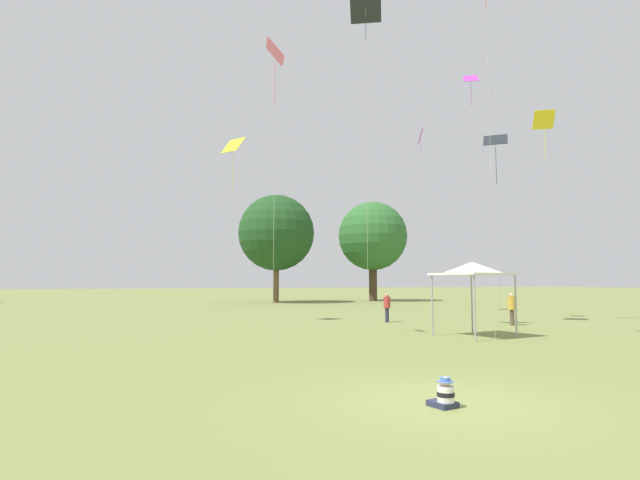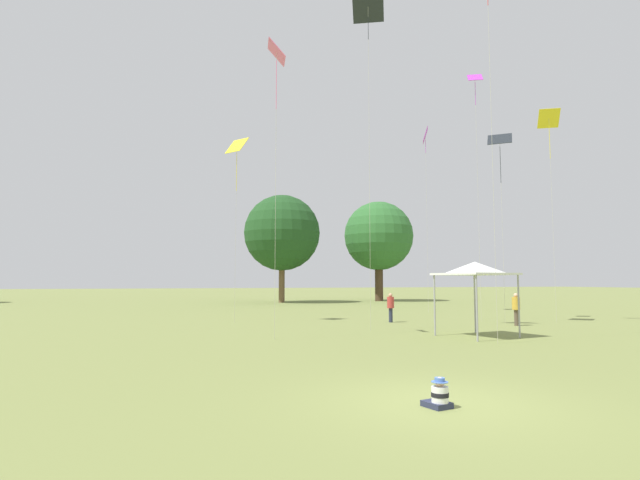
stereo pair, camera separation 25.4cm
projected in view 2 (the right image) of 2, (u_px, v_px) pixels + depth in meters
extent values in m
plane|color=olive|center=(440.00, 402.00, 9.05)|extent=(300.00, 300.00, 0.00)
cube|color=#282D47|center=(437.00, 404.00, 8.71)|extent=(0.45, 0.52, 0.10)
cylinder|color=white|center=(440.00, 394.00, 8.66)|extent=(0.35, 0.35, 0.27)
cylinder|color=black|center=(440.00, 394.00, 8.66)|extent=(0.36, 0.36, 0.08)
sphere|color=#DBAD89|center=(440.00, 382.00, 8.67)|extent=(0.17, 0.17, 0.17)
cylinder|color=#4C70B7|center=(440.00, 382.00, 8.67)|extent=(0.30, 0.30, 0.01)
cylinder|color=#4C70B7|center=(440.00, 380.00, 8.68)|extent=(0.18, 0.18, 0.08)
cylinder|color=#282D42|center=(391.00, 315.00, 26.66)|extent=(0.28, 0.28, 0.76)
cylinder|color=#B23833|center=(391.00, 302.00, 26.72)|extent=(0.50, 0.50, 0.60)
sphere|color=tan|center=(390.00, 295.00, 26.75)|extent=(0.21, 0.21, 0.21)
cylinder|color=brown|center=(516.00, 318.00, 24.67)|extent=(0.30, 0.30, 0.78)
cylinder|color=gold|center=(516.00, 303.00, 24.72)|extent=(0.54, 0.54, 0.62)
sphere|color=#DBAD89|center=(516.00, 295.00, 24.76)|extent=(0.21, 0.21, 0.21)
cube|color=white|center=(475.00, 274.00, 19.91)|extent=(2.92, 2.92, 0.08)
cone|color=white|center=(475.00, 267.00, 19.93)|extent=(2.78, 2.78, 0.45)
cylinder|color=#99999E|center=(435.00, 305.00, 20.24)|extent=(0.07, 0.07, 2.44)
cylinder|color=#99999E|center=(475.00, 304.00, 21.33)|extent=(0.07, 0.07, 2.44)
cylinder|color=#99999E|center=(477.00, 308.00, 18.27)|extent=(0.07, 0.07, 2.44)
cylinder|color=#99999E|center=(519.00, 306.00, 19.36)|extent=(0.07, 0.07, 2.44)
cube|color=pink|center=(277.00, 52.00, 19.81)|extent=(0.85, 1.10, 0.75)
cylinder|color=pink|center=(276.00, 85.00, 19.70)|extent=(0.02, 0.02, 1.98)
cylinder|color=#BCB7A8|center=(276.00, 192.00, 19.34)|extent=(0.01, 0.01, 11.27)
cube|color=yellow|center=(549.00, 118.00, 27.34)|extent=(1.28, 1.12, 0.90)
cylinder|color=yellow|center=(550.00, 142.00, 27.24)|extent=(0.02, 0.02, 1.86)
cylinder|color=#BCB7A8|center=(553.00, 219.00, 26.89)|extent=(0.01, 0.01, 11.10)
cube|color=#B738C6|center=(475.00, 77.00, 28.52)|extent=(1.00, 0.91, 0.58)
cylinder|color=#B738C6|center=(475.00, 94.00, 28.44)|extent=(0.02, 0.02, 1.34)
cylinder|color=#BCB7A8|center=(478.00, 197.00, 27.95)|extent=(0.01, 0.01, 13.83)
cube|color=#1E2328|center=(500.00, 139.00, 26.71)|extent=(1.58, 1.55, 0.79)
cylinder|color=#1E2328|center=(500.00, 165.00, 26.60)|extent=(0.02, 0.02, 1.96)
cylinder|color=#BCB7A8|center=(502.00, 230.00, 26.31)|extent=(0.01, 0.01, 9.80)
cube|color=#1E2328|center=(368.00, 6.00, 23.34)|extent=(1.73, 1.53, 1.09)
cylinder|color=#1E2328|center=(368.00, 28.00, 23.25)|extent=(0.02, 0.02, 1.09)
cylinder|color=#BCB7A8|center=(369.00, 164.00, 22.72)|extent=(0.01, 0.01, 15.03)
cube|color=yellow|center=(237.00, 146.00, 27.10)|extent=(1.25, 1.34, 0.90)
cylinder|color=yellow|center=(237.00, 172.00, 26.98)|extent=(0.02, 0.02, 2.11)
cylinder|color=#BCB7A8|center=(236.00, 233.00, 26.71)|extent=(0.01, 0.01, 9.55)
cube|color=#B738C6|center=(425.00, 135.00, 36.34)|extent=(0.84, 1.12, 1.05)
cylinder|color=#B738C6|center=(426.00, 147.00, 36.27)|extent=(0.02, 0.02, 0.95)
cylinder|color=#BCB7A8|center=(427.00, 222.00, 35.81)|extent=(0.01, 0.01, 12.82)
cylinder|color=#BCB7A8|center=(492.00, 140.00, 18.14)|extent=(0.01, 0.01, 14.66)
cylinder|color=#473323|center=(379.00, 278.00, 55.35)|extent=(0.89, 0.89, 5.13)
sphere|color=#2D662D|center=(379.00, 236.00, 55.73)|extent=(7.68, 7.68, 7.68)
cylinder|color=brown|center=(282.00, 278.00, 51.36)|extent=(0.61, 0.61, 5.04)
sphere|color=#1E471E|center=(282.00, 233.00, 51.75)|extent=(7.87, 7.87, 7.87)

